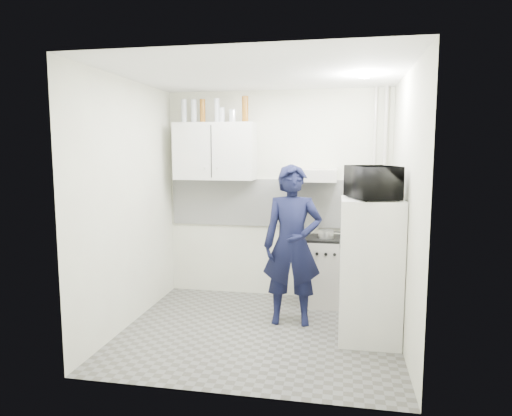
# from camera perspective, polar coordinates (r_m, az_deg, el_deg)

# --- Properties ---
(floor) EXTENTS (2.80, 2.80, 0.00)m
(floor) POSITION_cam_1_polar(r_m,az_deg,el_deg) (4.89, 0.37, -15.17)
(floor) COLOR #62615F
(floor) RESTS_ON ground
(ceiling) EXTENTS (2.80, 2.80, 0.00)m
(ceiling) POSITION_cam_1_polar(r_m,az_deg,el_deg) (4.58, 0.39, 16.50)
(ceiling) COLOR white
(ceiling) RESTS_ON wall_back
(wall_back) EXTENTS (2.80, 0.00, 2.80)m
(wall_back) POSITION_cam_1_polar(r_m,az_deg,el_deg) (5.78, 2.60, 1.63)
(wall_back) COLOR silver
(wall_back) RESTS_ON floor
(wall_left) EXTENTS (0.00, 2.60, 2.60)m
(wall_left) POSITION_cam_1_polar(r_m,az_deg,el_deg) (5.00, -15.63, 0.49)
(wall_left) COLOR silver
(wall_left) RESTS_ON floor
(wall_right) EXTENTS (0.00, 2.60, 2.60)m
(wall_right) POSITION_cam_1_polar(r_m,az_deg,el_deg) (4.52, 18.12, -0.28)
(wall_right) COLOR silver
(wall_right) RESTS_ON floor
(person) EXTENTS (0.65, 0.45, 1.72)m
(person) POSITION_cam_1_polar(r_m,az_deg,el_deg) (4.89, 4.56, -4.64)
(person) COLOR black
(person) RESTS_ON floor
(stove) EXTENTS (0.50, 0.50, 0.80)m
(stove) POSITION_cam_1_polar(r_m,az_deg,el_deg) (5.64, 8.24, -7.89)
(stove) COLOR #BDB7AC
(stove) RESTS_ON floor
(fridge) EXTENTS (0.58, 0.58, 1.40)m
(fridge) POSITION_cam_1_polar(r_m,az_deg,el_deg) (4.62, 14.08, -7.55)
(fridge) COLOR silver
(fridge) RESTS_ON floor
(stove_top) EXTENTS (0.48, 0.48, 0.03)m
(stove_top) POSITION_cam_1_polar(r_m,az_deg,el_deg) (5.55, 8.32, -3.77)
(stove_top) COLOR black
(stove_top) RESTS_ON stove
(saucepan) EXTENTS (0.18, 0.18, 0.10)m
(saucepan) POSITION_cam_1_polar(r_m,az_deg,el_deg) (5.48, 8.75, -3.24)
(saucepan) COLOR silver
(saucepan) RESTS_ON stove_top
(microwave) EXTENTS (0.67, 0.55, 0.32)m
(microwave) POSITION_cam_1_polar(r_m,az_deg,el_deg) (4.49, 14.41, 3.11)
(microwave) COLOR black
(microwave) RESTS_ON fridge
(bottle_a) EXTENTS (0.07, 0.07, 0.29)m
(bottle_a) POSITION_cam_1_polar(r_m,az_deg,el_deg) (5.88, -8.99, 11.86)
(bottle_a) COLOR #B2B7BC
(bottle_a) RESTS_ON upper_cabinet
(bottle_b) EXTENTS (0.07, 0.07, 0.29)m
(bottle_b) POSITION_cam_1_polar(r_m,az_deg,el_deg) (5.83, -7.77, 11.88)
(bottle_b) COLOR #B2B7BC
(bottle_b) RESTS_ON upper_cabinet
(bottle_c) EXTENTS (0.07, 0.07, 0.29)m
(bottle_c) POSITION_cam_1_polar(r_m,az_deg,el_deg) (5.80, -6.69, 11.94)
(bottle_c) COLOR brown
(bottle_c) RESTS_ON upper_cabinet
(bottle_d) EXTENTS (0.07, 0.07, 0.29)m
(bottle_d) POSITION_cam_1_polar(r_m,az_deg,el_deg) (5.75, -4.90, 12.03)
(bottle_d) COLOR #B2B7BC
(bottle_d) RESTS_ON upper_cabinet
(canister_a) EXTENTS (0.07, 0.07, 0.18)m
(canister_a) POSITION_cam_1_polar(r_m,az_deg,el_deg) (5.73, -4.31, 11.50)
(canister_a) COLOR #B2B7BC
(canister_a) RESTS_ON upper_cabinet
(canister_b) EXTENTS (0.08, 0.08, 0.16)m
(canister_b) POSITION_cam_1_polar(r_m,az_deg,el_deg) (5.69, -2.97, 11.41)
(canister_b) COLOR #B2B7BC
(canister_b) RESTS_ON upper_cabinet
(bottle_e) EXTENTS (0.08, 0.08, 0.31)m
(bottle_e) POSITION_cam_1_polar(r_m,az_deg,el_deg) (5.67, -1.36, 12.24)
(bottle_e) COLOR brown
(bottle_e) RESTS_ON upper_cabinet
(upper_cabinet) EXTENTS (1.00, 0.35, 0.70)m
(upper_cabinet) POSITION_cam_1_polar(r_m,az_deg,el_deg) (5.74, -5.12, 7.07)
(upper_cabinet) COLOR silver
(upper_cabinet) RESTS_ON wall_back
(range_hood) EXTENTS (0.60, 0.50, 0.14)m
(range_hood) POSITION_cam_1_polar(r_m,az_deg,el_deg) (5.46, 6.93, 4.11)
(range_hood) COLOR #BDB7AC
(range_hood) RESTS_ON wall_back
(backsplash) EXTENTS (2.74, 0.03, 0.60)m
(backsplash) POSITION_cam_1_polar(r_m,az_deg,el_deg) (5.78, 2.57, 0.63)
(backsplash) COLOR white
(backsplash) RESTS_ON wall_back
(pipe_a) EXTENTS (0.05, 0.05, 2.60)m
(pipe_a) POSITION_cam_1_polar(r_m,az_deg,el_deg) (5.66, 15.62, 1.26)
(pipe_a) COLOR #BDB7AC
(pipe_a) RESTS_ON floor
(pipe_b) EXTENTS (0.04, 0.04, 2.60)m
(pipe_b) POSITION_cam_1_polar(r_m,az_deg,el_deg) (5.66, 14.40, 1.29)
(pipe_b) COLOR #BDB7AC
(pipe_b) RESTS_ON floor
(ceiling_spot_fixture) EXTENTS (0.10, 0.10, 0.02)m
(ceiling_spot_fixture) POSITION_cam_1_polar(r_m,az_deg,el_deg) (4.70, 13.41, 15.69)
(ceiling_spot_fixture) COLOR white
(ceiling_spot_fixture) RESTS_ON ceiling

